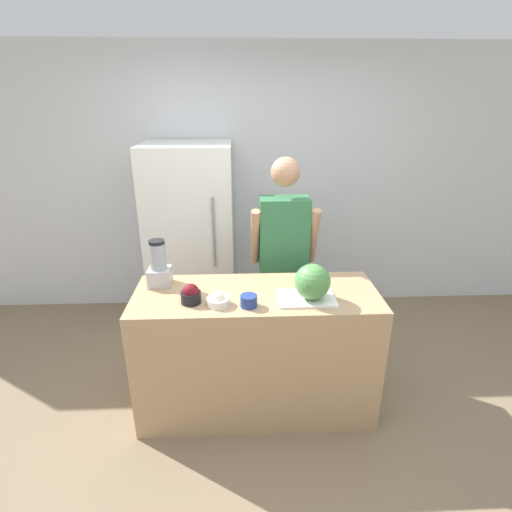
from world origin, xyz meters
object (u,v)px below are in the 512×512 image
Objects in this scene: watermelon at (312,282)px; bowl_cream at (218,300)px; refrigerator at (192,238)px; person at (283,260)px; blender at (159,266)px; bowl_cherries at (191,295)px; bowl_small_blue at (249,301)px.

watermelon is 1.60× the size of bowl_cream.
bowl_cream is at bearing -77.28° from refrigerator.
person is 7.52× the size of watermelon.
refrigerator is 5.40× the size of blender.
person reaches higher than bowl_cream.
refrigerator is 1.43m from bowl_cream.
bowl_cherries is (0.14, -1.36, 0.10)m from refrigerator.
watermelon is 1.04m from blender.
bowl_cherries is (-0.76, -0.00, -0.07)m from watermelon.
person is 0.76m from watermelon.
blender is at bearing -95.04° from refrigerator.
person is 1.03m from blender.
refrigerator reaches higher than watermelon.
blender is at bearing -152.24° from person.
refrigerator is 1.01m from person.
bowl_small_blue is 0.69m from blender.
bowl_cream is 1.36× the size of bowl_small_blue.
person is at bearing 69.52° from bowl_small_blue.
bowl_small_blue is at bearing -10.25° from bowl_cherries.
refrigerator reaches higher than bowl_cherries.
bowl_small_blue is (-0.40, -0.07, -0.09)m from watermelon.
blender is at bearing 143.27° from bowl_cream.
bowl_cream is 0.19m from bowl_small_blue.
blender is at bearing 131.80° from bowl_cherries.
bowl_small_blue is at bearing -7.82° from bowl_cream.
refrigerator is 7.68× the size of watermelon.
watermelon is 2.17× the size of bowl_small_blue.
bowl_cream is at bearing -176.18° from watermelon.
bowl_cream is (-0.59, -0.04, -0.10)m from watermelon.
refrigerator is at bearing 84.96° from blender.
bowl_cherries is at bearing -83.98° from refrigerator.
watermelon is 0.42m from bowl_small_blue.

